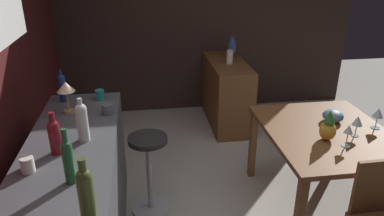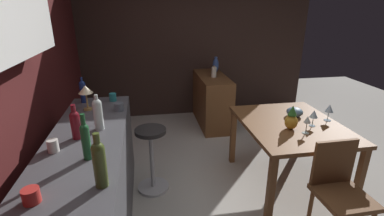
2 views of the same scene
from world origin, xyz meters
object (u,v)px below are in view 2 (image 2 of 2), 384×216
object	(u,v)px
wine_bottle_cobalt	(83,91)
vase_ceramic_blue	(216,65)
wine_bottle_olive	(99,162)
cup_red	(31,196)
bar_stool	(152,158)
wine_bottle_green	(86,139)
chair_near_window	(339,188)
cup_teal	(113,97)
wine_glass_left	(314,114)
counter_lamp	(86,91)
wine_glass_right	(307,120)
wine_glass_center	(329,109)
dining_table	(290,130)
pineapple_centerpiece	(291,119)
wine_bottle_ruby	(75,123)
cup_white	(53,146)
sideboard_cabinet	(212,100)
cup_slate	(119,107)
wine_bottle_clear	(98,113)
fruit_bowl	(295,112)
pillar_candle_tall	(214,72)

from	to	relation	value
wine_bottle_cobalt	vase_ceramic_blue	distance (m)	2.33
wine_bottle_olive	cup_red	bearing A→B (deg)	104.00
bar_stool	wine_bottle_green	world-z (taller)	wine_bottle_green
chair_near_window	wine_bottle_cobalt	bearing A→B (deg)	58.76
cup_teal	wine_glass_left	bearing A→B (deg)	-108.41
counter_lamp	bar_stool	bearing A→B (deg)	-104.68
wine_glass_right	wine_glass_center	bearing A→B (deg)	-58.16
dining_table	pineapple_centerpiece	distance (m)	0.25
bar_stool	wine_bottle_cobalt	bearing A→B (deg)	59.28
wine_bottle_ruby	cup_white	distance (m)	0.25
sideboard_cabinet	wine_bottle_olive	size ratio (longest dim) A/B	3.25
cup_teal	wine_bottle_cobalt	bearing A→B (deg)	89.91
dining_table	wine_bottle_olive	size ratio (longest dim) A/B	3.52
vase_ceramic_blue	bar_stool	bearing A→B (deg)	148.26
wine_glass_left	cup_teal	distance (m)	2.11
pineapple_centerpiece	cup_white	bearing A→B (deg)	100.87
wine_bottle_green	vase_ceramic_blue	world-z (taller)	wine_bottle_green
dining_table	vase_ceramic_blue	world-z (taller)	vase_ceramic_blue
dining_table	wine_bottle_cobalt	size ratio (longest dim) A/B	4.29
wine_glass_left	wine_bottle_green	bearing A→B (deg)	105.49
cup_slate	wine_bottle_green	bearing A→B (deg)	171.18
chair_near_window	wine_bottle_green	size ratio (longest dim) A/B	2.59
cup_teal	counter_lamp	bearing A→B (deg)	138.06
cup_teal	wine_bottle_clear	bearing A→B (deg)	176.65
pineapple_centerpiece	dining_table	bearing A→B (deg)	-32.52
chair_near_window	wine_glass_left	world-z (taller)	wine_glass_left
wine_glass_center	counter_lamp	world-z (taller)	counter_lamp
wine_glass_center	cup_red	xyz separation A→B (m)	(-1.09, 2.51, 0.07)
sideboard_cabinet	counter_lamp	size ratio (longest dim) A/B	4.35
bar_stool	wine_bottle_ruby	world-z (taller)	wine_bottle_ruby
wine_glass_left	cup_white	size ratio (longest dim) A/B	1.51
bar_stool	pineapple_centerpiece	xyz separation A→B (m)	(-0.29, -1.37, 0.47)
wine_bottle_clear	wine_bottle_green	bearing A→B (deg)	178.65
dining_table	cup_slate	distance (m)	1.79
sideboard_cabinet	wine_bottle_green	bearing A→B (deg)	149.15
counter_lamp	cup_white	bearing A→B (deg)	173.56
pineapple_centerpiece	wine_bottle_cobalt	bearing A→B (deg)	71.27
pineapple_centerpiece	cup_slate	distance (m)	1.71
fruit_bowl	wine_bottle_clear	distance (m)	2.05
sideboard_cabinet	wine_glass_right	world-z (taller)	wine_glass_right
wine_bottle_olive	cup_red	distance (m)	0.38
wine_glass_right	cup_red	world-z (taller)	cup_red
cup_teal	cup_slate	size ratio (longest dim) A/B	0.87
wine_bottle_clear	wine_bottle_olive	bearing A→B (deg)	-171.56
chair_near_window	pillar_candle_tall	distance (m)	2.56
pillar_candle_tall	pineapple_centerpiece	bearing A→B (deg)	-170.19
cup_red	cup_white	bearing A→B (deg)	4.50
wine_glass_left	cup_slate	size ratio (longest dim) A/B	1.32
pineapple_centerpiece	cup_red	world-z (taller)	pineapple_centerpiece
cup_red	wine_bottle_green	bearing A→B (deg)	-27.37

